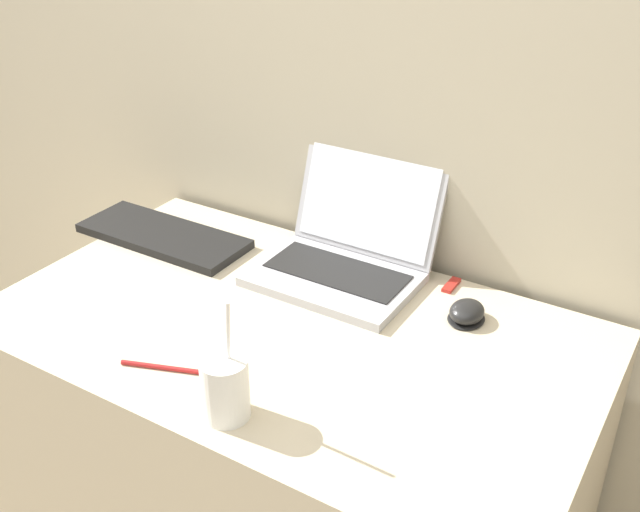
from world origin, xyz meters
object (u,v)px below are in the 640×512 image
Objects in this scene: drink_cup at (225,387)px; external_keyboard at (163,236)px; laptop at (348,247)px; pen at (162,367)px; computer_mouse at (467,313)px; usb_stick at (451,285)px.

drink_cup is 0.55× the size of external_keyboard.
laptop is 1.48× the size of drink_cup.
laptop is at bearing 77.09° from pen.
pen is (-0.40, -0.43, -0.01)m from computer_mouse.
computer_mouse is at bearing -53.96° from usb_stick.
laptop is 5.63× the size of usb_stick.
external_keyboard is at bearing -175.82° from computer_mouse.
external_keyboard is at bearing -166.82° from usb_stick.
drink_cup is at bearing -39.11° from external_keyboard.
drink_cup is (0.06, -0.51, -0.00)m from laptop.
usb_stick is at bearing 13.18° from external_keyboard.
drink_cup is at bearing -116.19° from computer_mouse.
drink_cup reaches higher than computer_mouse.
computer_mouse is 0.21× the size of external_keyboard.
pen is at bearing -133.04° from computer_mouse.
laptop is 0.23m from usb_stick.
laptop is at bearing 97.22° from drink_cup.
external_keyboard reaches higher than usb_stick.
pen is (-0.33, -0.53, 0.00)m from usb_stick.
laptop is at bearing -165.25° from usb_stick.
pen is at bearing -121.70° from usb_stick.
usb_stick is (0.66, 0.15, -0.01)m from external_keyboard.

